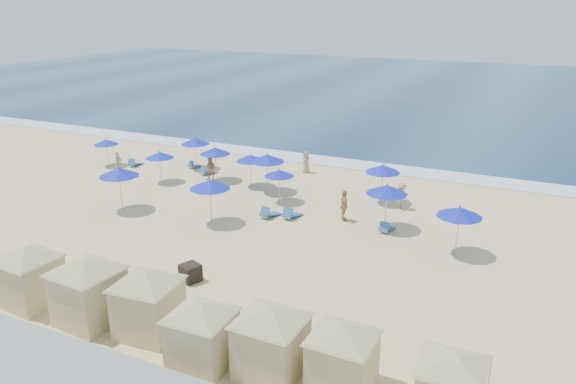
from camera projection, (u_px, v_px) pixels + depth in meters
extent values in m
plane|color=beige|center=(222.00, 234.00, 30.06)|extent=(160.00, 160.00, 0.00)
cube|color=#0E2E50|center=(434.00, 90.00, 77.04)|extent=(160.00, 80.00, 0.06)
cube|color=white|center=(328.00, 161.00, 43.29)|extent=(160.00, 2.50, 0.08)
cube|color=gray|center=(17.00, 357.00, 18.78)|extent=(160.00, 2.20, 1.10)
cube|color=black|center=(190.00, 273.00, 24.91)|extent=(1.02, 1.02, 0.79)
cube|color=beige|center=(31.00, 281.00, 22.89)|extent=(2.17, 2.17, 2.01)
cube|color=tan|center=(27.00, 259.00, 22.56)|extent=(2.27, 2.27, 0.08)
pyramid|color=tan|center=(25.00, 247.00, 22.40)|extent=(4.40, 4.40, 0.50)
cube|color=beige|center=(89.00, 296.00, 21.58)|extent=(2.32, 2.32, 2.16)
cube|color=tan|center=(86.00, 271.00, 21.22)|extent=(2.44, 2.44, 0.09)
pyramid|color=tan|center=(84.00, 258.00, 21.05)|extent=(4.71, 4.71, 0.54)
cube|color=beige|center=(149.00, 309.00, 20.83)|extent=(2.22, 2.22, 2.05)
cube|color=tan|center=(147.00, 284.00, 20.50)|extent=(2.34, 2.34, 0.08)
pyramid|color=tan|center=(145.00, 271.00, 20.33)|extent=(4.47, 4.47, 0.51)
cube|color=beige|center=(202.00, 340.00, 19.02)|extent=(1.96, 1.96, 1.92)
cube|color=tan|center=(201.00, 315.00, 18.71)|extent=(2.06, 2.06, 0.08)
pyramid|color=tan|center=(200.00, 303.00, 18.55)|extent=(4.20, 4.20, 0.48)
cube|color=beige|center=(271.00, 347.00, 18.54)|extent=(2.06, 2.06, 2.02)
cube|color=tan|center=(271.00, 321.00, 18.21)|extent=(2.16, 2.16, 0.08)
pyramid|color=tan|center=(271.00, 307.00, 18.04)|extent=(4.42, 4.42, 0.50)
cube|color=beige|center=(342.00, 363.00, 17.84)|extent=(1.92, 1.92, 1.89)
cube|color=tan|center=(343.00, 337.00, 17.53)|extent=(2.02, 2.02, 0.08)
pyramid|color=tan|center=(344.00, 324.00, 17.37)|extent=(4.15, 4.15, 0.47)
cube|color=tan|center=(454.00, 367.00, 16.19)|extent=(2.03, 2.03, 0.07)
pyramid|color=tan|center=(455.00, 353.00, 16.04)|extent=(4.06, 4.06, 0.46)
cylinder|color=#A5A8AD|center=(107.00, 155.00, 42.11)|extent=(0.04, 0.04, 1.66)
cone|color=#101FB7|center=(106.00, 142.00, 41.79)|extent=(1.84, 1.84, 0.39)
sphere|color=#101FB7|center=(106.00, 139.00, 41.71)|extent=(0.07, 0.07, 0.07)
cylinder|color=#A5A8AD|center=(161.00, 170.00, 38.31)|extent=(0.05, 0.05, 1.76)
cone|color=#101FB7|center=(160.00, 155.00, 37.97)|extent=(1.94, 1.94, 0.42)
sphere|color=#101FB7|center=(159.00, 151.00, 37.89)|extent=(0.07, 0.07, 0.07)
cylinder|color=#A5A8AD|center=(196.00, 156.00, 41.31)|extent=(0.05, 0.05, 1.92)
cone|color=#101FB7|center=(195.00, 141.00, 40.93)|extent=(2.12, 2.12, 0.45)
sphere|color=#101FB7|center=(195.00, 137.00, 40.84)|extent=(0.08, 0.08, 0.08)
cylinder|color=#A5A8AD|center=(121.00, 193.00, 33.17)|extent=(0.06, 0.06, 2.14)
cone|color=#101FB7|center=(119.00, 172.00, 32.75)|extent=(2.37, 2.37, 0.51)
sphere|color=#101FB7|center=(118.00, 167.00, 32.65)|extent=(0.09, 0.09, 0.09)
cylinder|color=#A5A8AD|center=(251.00, 173.00, 37.44)|extent=(0.05, 0.05, 1.79)
cone|color=#101FB7|center=(251.00, 158.00, 37.10)|extent=(1.98, 1.98, 0.42)
sphere|color=#101FB7|center=(251.00, 154.00, 37.01)|extent=(0.08, 0.08, 0.08)
cylinder|color=#A5A8AD|center=(216.00, 167.00, 38.59)|extent=(0.05, 0.05, 1.93)
cone|color=#101FB7|center=(215.00, 151.00, 38.22)|extent=(2.14, 2.14, 0.46)
sphere|color=#101FB7|center=(215.00, 147.00, 38.12)|extent=(0.08, 0.08, 0.08)
cylinder|color=#A5A8AD|center=(211.00, 205.00, 31.22)|extent=(0.05, 0.05, 2.08)
cone|color=#101FB7|center=(210.00, 184.00, 30.82)|extent=(2.29, 2.29, 0.49)
sphere|color=#101FB7|center=(210.00, 179.00, 30.73)|extent=(0.09, 0.09, 0.09)
cylinder|color=#A5A8AD|center=(268.00, 176.00, 36.34)|extent=(0.05, 0.05, 2.06)
cone|color=#101FB7|center=(267.00, 158.00, 35.94)|extent=(2.28, 2.28, 0.49)
sphere|color=#101FB7|center=(267.00, 154.00, 35.84)|extent=(0.09, 0.09, 0.09)
cylinder|color=#A5A8AD|center=(279.00, 189.00, 34.56)|extent=(0.04, 0.04, 1.70)
cone|color=#101FB7|center=(279.00, 173.00, 34.23)|extent=(1.88, 1.88, 0.40)
sphere|color=#101FB7|center=(279.00, 169.00, 34.15)|extent=(0.07, 0.07, 0.07)
cylinder|color=#A5A8AD|center=(382.00, 187.00, 34.43)|extent=(0.05, 0.05, 1.98)
cone|color=#101FB7|center=(383.00, 169.00, 34.04)|extent=(2.19, 2.19, 0.47)
sphere|color=#101FB7|center=(383.00, 164.00, 33.95)|extent=(0.08, 0.08, 0.08)
cylinder|color=#A5A8AD|center=(386.00, 211.00, 30.46)|extent=(0.05, 0.05, 2.06)
cone|color=#101FB7|center=(387.00, 189.00, 30.06)|extent=(2.28, 2.28, 0.49)
sphere|color=#101FB7|center=(387.00, 184.00, 29.96)|extent=(0.09, 0.09, 0.09)
cylinder|color=#A5A8AD|center=(457.00, 235.00, 27.39)|extent=(0.05, 0.05, 2.02)
cone|color=#101FB7|center=(460.00, 212.00, 27.00)|extent=(2.23, 2.23, 0.48)
sphere|color=#101FB7|center=(460.00, 206.00, 26.91)|extent=(0.09, 0.09, 0.09)
cube|color=#295998|center=(136.00, 164.00, 42.27)|extent=(0.59, 1.20, 0.33)
cube|color=#295998|center=(131.00, 162.00, 41.76)|extent=(0.57, 0.34, 0.58)
cube|color=#295998|center=(196.00, 166.00, 41.82)|extent=(0.81, 1.16, 0.29)
cube|color=#295998|center=(191.00, 164.00, 41.44)|extent=(0.57, 0.43, 0.51)
cube|color=#295998|center=(209.00, 172.00, 40.29)|extent=(0.94, 1.35, 0.34)
cube|color=#295998|center=(203.00, 170.00, 39.86)|extent=(0.65, 0.50, 0.60)
cube|color=#295998|center=(271.00, 214.00, 32.39)|extent=(0.94, 1.38, 0.35)
cube|color=#295998|center=(265.00, 212.00, 31.93)|extent=(0.67, 0.51, 0.61)
cube|color=#295998|center=(293.00, 214.00, 32.26)|extent=(0.85, 1.37, 0.35)
cube|color=#295998|center=(288.00, 213.00, 31.77)|extent=(0.66, 0.46, 0.62)
cube|color=#295998|center=(387.00, 228.00, 30.40)|extent=(0.69, 1.21, 0.32)
cube|color=#295998|center=(384.00, 227.00, 29.95)|extent=(0.58, 0.39, 0.56)
imported|color=tan|center=(118.00, 163.00, 39.86)|extent=(0.50, 0.68, 1.70)
imported|color=tan|center=(211.00, 169.00, 38.64)|extent=(0.84, 0.68, 1.63)
imported|color=tan|center=(344.00, 206.00, 31.55)|extent=(0.94, 1.12, 1.80)
imported|color=tan|center=(402.00, 196.00, 33.35)|extent=(0.79, 1.15, 1.63)
imported|color=tan|center=(306.00, 162.00, 40.43)|extent=(0.91, 0.87, 1.57)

